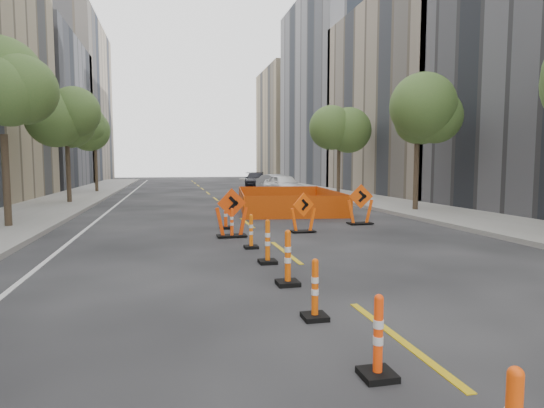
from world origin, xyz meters
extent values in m
plane|color=black|center=(0.00, 0.00, 0.00)|extent=(140.00, 140.00, 0.00)
cube|color=gray|center=(-9.00, 12.00, 0.07)|extent=(4.00, 90.00, 0.15)
cube|color=gray|center=(9.00, 12.00, 0.07)|extent=(4.00, 90.00, 0.15)
cube|color=#4C4C51|center=(-17.00, 39.20, 7.00)|extent=(12.00, 16.00, 14.00)
cube|color=gray|center=(-17.00, 55.60, 10.00)|extent=(12.00, 20.00, 20.00)
cube|color=gray|center=(17.00, 23.80, 7.00)|extent=(12.00, 16.00, 14.00)
cube|color=gray|center=(17.00, 40.20, 10.00)|extent=(12.00, 18.00, 20.00)
cube|color=tan|center=(17.00, 58.60, 8.00)|extent=(12.00, 14.00, 16.00)
cylinder|color=#382B1E|center=(-8.40, 10.00, 1.57)|extent=(0.24, 0.24, 3.15)
sphere|color=#3F692D|center=(-8.40, 10.00, 4.55)|extent=(2.80, 2.80, 2.80)
cylinder|color=#382B1E|center=(-8.40, 20.00, 1.57)|extent=(0.24, 0.24, 3.15)
sphere|color=#3F692D|center=(-8.40, 20.00, 4.55)|extent=(2.80, 2.80, 2.80)
cylinder|color=#382B1E|center=(-8.40, 30.00, 1.57)|extent=(0.24, 0.24, 3.15)
sphere|color=#3F692D|center=(-8.40, 30.00, 4.55)|extent=(2.80, 2.80, 2.80)
cylinder|color=#382B1E|center=(8.40, 12.00, 1.57)|extent=(0.24, 0.24, 3.15)
sphere|color=#3F692D|center=(8.40, 12.00, 4.55)|extent=(2.80, 2.80, 2.80)
cylinder|color=#382B1E|center=(8.40, 22.00, 1.57)|extent=(0.24, 0.24, 3.15)
sphere|color=#3F692D|center=(8.40, 22.00, 4.55)|extent=(2.80, 2.80, 2.80)
imported|color=white|center=(5.10, 24.21, 0.77)|extent=(2.43, 4.71, 1.53)
imported|color=#AAA9AF|center=(5.81, 29.57, 0.69)|extent=(2.87, 4.42, 1.38)
imported|color=black|center=(5.08, 34.78, 0.73)|extent=(2.74, 5.28, 1.46)
camera|label=1|loc=(-2.92, -7.30, 2.32)|focal=30.00mm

